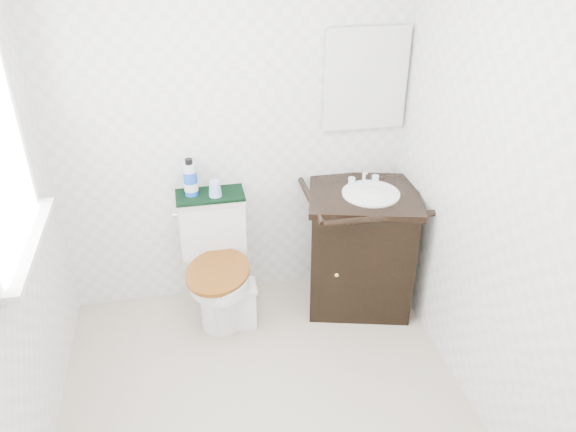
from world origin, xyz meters
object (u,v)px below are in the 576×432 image
object	(u,v)px
mouthwash_bottle	(190,179)
trash_bin	(240,304)
vanity	(361,245)
cup	(215,188)
toilet	(216,267)

from	to	relation	value
mouthwash_bottle	trash_bin	bearing A→B (deg)	-52.45
vanity	trash_bin	world-z (taller)	vanity
vanity	cup	distance (m)	1.02
mouthwash_bottle	cup	bearing A→B (deg)	-17.55
vanity	trash_bin	distance (m)	0.87
vanity	mouthwash_bottle	distance (m)	1.18
cup	vanity	bearing A→B (deg)	-9.71
vanity	trash_bin	xyz separation A→B (m)	(-0.82, -0.10, -0.28)
toilet	vanity	bearing A→B (deg)	-3.92
vanity	cup	world-z (taller)	vanity
trash_bin	cup	distance (m)	0.76
toilet	vanity	size ratio (longest dim) A/B	0.86
trash_bin	mouthwash_bottle	xyz separation A→B (m)	(-0.23, 0.30, 0.77)
toilet	cup	size ratio (longest dim) A/B	7.99
toilet	vanity	xyz separation A→B (m)	(0.94, -0.06, 0.08)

